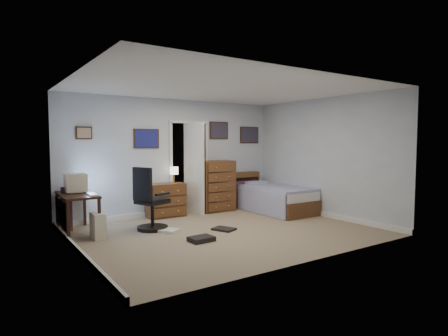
# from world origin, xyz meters

# --- Properties ---
(floor) EXTENTS (5.00, 4.00, 0.02)m
(floor) POSITION_xyz_m (0.00, 0.00, -0.01)
(floor) COLOR gray
(floor) RESTS_ON ground
(computer_desk) EXTENTS (0.59, 1.21, 0.69)m
(computer_desk) POSITION_xyz_m (-2.28, 1.34, 0.53)
(computer_desk) COLOR black
(computer_desk) RESTS_ON floor
(crt_monitor) EXTENTS (0.37, 0.34, 0.33)m
(crt_monitor) POSITION_xyz_m (-2.18, 1.48, 0.86)
(crt_monitor) COLOR beige
(crt_monitor) RESTS_ON computer_desk
(keyboard) EXTENTS (0.15, 0.37, 0.02)m
(keyboard) POSITION_xyz_m (-2.02, 0.98, 0.70)
(keyboard) COLOR beige
(keyboard) RESTS_ON computer_desk
(pc_tower) EXTENTS (0.20, 0.39, 0.41)m
(pc_tower) POSITION_xyz_m (-2.00, 0.78, 0.21)
(pc_tower) COLOR beige
(pc_tower) RESTS_ON floor
(office_chair) EXTENTS (0.71, 0.71, 1.14)m
(office_chair) POSITION_xyz_m (-1.08, 0.81, 0.44)
(office_chair) COLOR black
(office_chair) RESTS_ON floor
(media_stack) EXTENTS (0.16, 0.16, 0.78)m
(media_stack) POSITION_xyz_m (-2.32, 1.60, 0.39)
(media_stack) COLOR maroon
(media_stack) RESTS_ON floor
(low_dresser) EXTENTS (0.80, 0.41, 0.70)m
(low_dresser) POSITION_xyz_m (-0.32, 1.77, 0.35)
(low_dresser) COLOR brown
(low_dresser) RESTS_ON floor
(table_lamp) EXTENTS (0.18, 0.18, 0.34)m
(table_lamp) POSITION_xyz_m (-0.12, 1.77, 0.96)
(table_lamp) COLOR gold
(table_lamp) RESTS_ON low_dresser
(doorway) EXTENTS (0.96, 1.12, 2.05)m
(doorway) POSITION_xyz_m (0.35, 2.27, 1.00)
(doorway) COLOR black
(doorway) RESTS_ON floor
(tall_dresser) EXTENTS (0.81, 0.50, 1.15)m
(tall_dresser) POSITION_xyz_m (0.93, 1.75, 0.58)
(tall_dresser) COLOR brown
(tall_dresser) RESTS_ON floor
(headboard_bookcase) EXTENTS (0.95, 0.28, 0.85)m
(headboard_bookcase) POSITION_xyz_m (1.74, 1.86, 0.45)
(headboard_bookcase) COLOR brown
(headboard_bookcase) RESTS_ON floor
(bed) EXTENTS (1.04, 1.92, 0.63)m
(bed) POSITION_xyz_m (1.99, 0.96, 0.30)
(bed) COLOR brown
(bed) RESTS_ON floor
(wall_posters) EXTENTS (4.38, 0.04, 0.60)m
(wall_posters) POSITION_xyz_m (0.57, 1.98, 1.75)
(wall_posters) COLOR #331E11
(wall_posters) RESTS_ON floor
(floor_clutter) EXTENTS (1.30, 1.23, 0.08)m
(floor_clutter) POSITION_xyz_m (-0.56, -0.00, 0.03)
(floor_clutter) COLOR black
(floor_clutter) RESTS_ON floor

